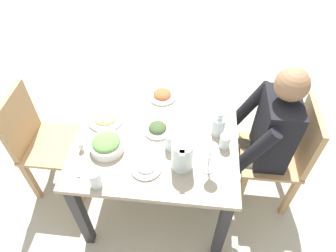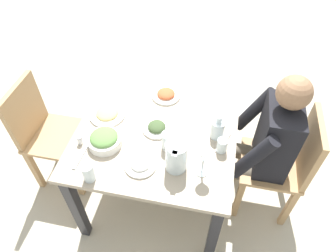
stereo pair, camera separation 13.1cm
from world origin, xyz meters
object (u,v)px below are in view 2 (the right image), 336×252
at_px(water_glass_by_pitcher, 88,173).
at_px(chair_far, 45,130).
at_px(plate_yoghurt, 140,164).
at_px(salt_shaker, 80,140).
at_px(wine_glass, 204,156).
at_px(water_glass_far_left, 222,145).
at_px(water_pitcher, 176,156).
at_px(water_glass_near_right, 168,141).
at_px(chair_near, 285,162).
at_px(dining_table, 158,140).
at_px(diner_near, 259,143).
at_px(oil_carafe, 217,130).
at_px(salad_bowl, 104,139).
at_px(plate_fries, 107,114).
at_px(plate_rice_curry, 166,95).
at_px(plate_dolmas, 157,127).

bearing_deg(water_glass_by_pitcher, chair_far, 51.40).
bearing_deg(plate_yoghurt, salt_shaker, 77.54).
bearing_deg(wine_glass, water_glass_far_left, -27.41).
xyz_separation_m(water_pitcher, wine_glass, (-0.01, -0.15, 0.05)).
bearing_deg(water_glass_near_right, water_glass_far_left, -82.93).
xyz_separation_m(water_glass_near_right, salt_shaker, (-0.08, 0.52, -0.03)).
height_order(chair_near, plate_yoghurt, chair_near).
bearing_deg(chair_near, water_glass_near_right, 106.31).
height_order(dining_table, water_glass_by_pitcher, water_glass_by_pitcher).
distance_m(diner_near, oil_carafe, 0.31).
relative_size(salad_bowl, plate_yoghurt, 1.10).
bearing_deg(water_glass_by_pitcher, plate_fries, 8.32).
xyz_separation_m(dining_table, plate_yoghurt, (-0.29, 0.03, 0.12)).
height_order(chair_far, oil_carafe, oil_carafe).
height_order(chair_near, plate_rice_curry, chair_near).
height_order(plate_yoghurt, oil_carafe, oil_carafe).
relative_size(dining_table, salt_shaker, 18.16).
bearing_deg(water_glass_near_right, oil_carafe, -61.99).
bearing_deg(plate_rice_curry, salt_shaker, 141.18).
xyz_separation_m(chair_near, wine_glass, (-0.35, 0.53, 0.37)).
bearing_deg(plate_rice_curry, water_glass_by_pitcher, 160.32).
height_order(chair_far, plate_fries, chair_far).
distance_m(water_pitcher, water_glass_far_left, 0.29).
bearing_deg(water_glass_far_left, plate_fries, 79.47).
distance_m(chair_near, plate_yoghurt, 0.98).
height_order(plate_fries, oil_carafe, oil_carafe).
distance_m(plate_rice_curry, oil_carafe, 0.48).
height_order(water_glass_by_pitcher, salt_shaker, water_glass_by_pitcher).
relative_size(chair_far, plate_yoghurt, 4.88).
bearing_deg(plate_rice_curry, water_pitcher, -162.54).
distance_m(plate_dolmas, plate_yoghurt, 0.29).
xyz_separation_m(chair_near, plate_yoghurt, (-0.38, 0.87, 0.25)).
xyz_separation_m(chair_far, wine_glass, (-0.29, -1.16, 0.37)).
height_order(water_glass_near_right, oil_carafe, oil_carafe).
bearing_deg(water_glass_far_left, chair_far, 84.69).
height_order(plate_yoghurt, water_glass_near_right, water_glass_near_right).
height_order(water_pitcher, salt_shaker, water_pitcher).
bearing_deg(chair_far, plate_rice_curry, -71.50).
bearing_deg(plate_dolmas, dining_table, 9.10).
relative_size(water_pitcher, water_glass_by_pitcher, 1.68).
distance_m(water_glass_by_pitcher, wine_glass, 0.61).
relative_size(dining_table, oil_carafe, 5.96).
bearing_deg(water_pitcher, oil_carafe, -36.09).
xyz_separation_m(water_glass_far_left, wine_glass, (-0.17, 0.09, 0.10)).
bearing_deg(plate_fries, water_glass_far_left, -100.53).
height_order(water_pitcher, salad_bowl, water_pitcher).
relative_size(dining_table, plate_yoghurt, 5.45).
bearing_deg(water_glass_far_left, diner_near, -52.24).
xyz_separation_m(diner_near, water_glass_by_pitcher, (-0.52, 0.91, 0.14)).
relative_size(chair_near, chair_far, 1.00).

